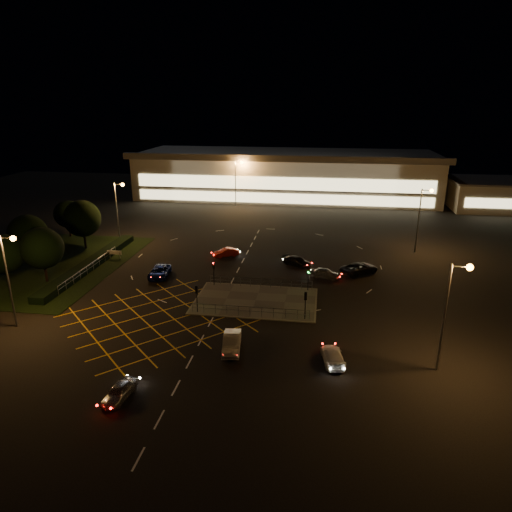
# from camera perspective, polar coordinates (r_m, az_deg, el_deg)

# --- Properties ---
(ground) EXTENTS (180.00, 180.00, 0.00)m
(ground) POSITION_cam_1_polar(r_m,az_deg,el_deg) (56.46, -1.76, -4.71)
(ground) COLOR black
(ground) RESTS_ON ground
(pedestrian_island) EXTENTS (14.00, 9.00, 0.12)m
(pedestrian_island) POSITION_cam_1_polar(r_m,az_deg,el_deg) (54.33, -0.05, -5.61)
(pedestrian_island) COLOR #4C4944
(pedestrian_island) RESTS_ON ground
(grass_verge) EXTENTS (18.00, 30.00, 0.08)m
(grass_verge) POSITION_cam_1_polar(r_m,az_deg,el_deg) (71.68, -23.46, -1.07)
(grass_verge) COLOR black
(grass_verge) RESTS_ON ground
(hedge) EXTENTS (2.00, 26.00, 1.00)m
(hedge) POSITION_cam_1_polar(r_m,az_deg,el_deg) (69.06, -19.98, -0.94)
(hedge) COLOR black
(hedge) RESTS_ON ground
(supermarket) EXTENTS (72.00, 26.50, 10.50)m
(supermarket) POSITION_cam_1_polar(r_m,az_deg,el_deg) (114.53, 3.77, 10.19)
(supermarket) COLOR beige
(supermarket) RESTS_ON ground
(retail_unit_a) EXTENTS (18.80, 14.80, 6.35)m
(retail_unit_a) POSITION_cam_1_polar(r_m,az_deg,el_deg) (112.76, 27.52, 6.88)
(retail_unit_a) COLOR beige
(retail_unit_a) RESTS_ON ground
(streetlight_sw) EXTENTS (1.78, 0.56, 10.03)m
(streetlight_sw) POSITION_cam_1_polar(r_m,az_deg,el_deg) (52.19, -28.41, -1.36)
(streetlight_sw) COLOR slate
(streetlight_sw) RESTS_ON ground
(streetlight_se) EXTENTS (1.78, 0.56, 10.03)m
(streetlight_se) POSITION_cam_1_polar(r_m,az_deg,el_deg) (41.73, 23.28, -5.35)
(streetlight_se) COLOR slate
(streetlight_se) RESTS_ON ground
(streetlight_nw) EXTENTS (1.78, 0.56, 10.03)m
(streetlight_nw) POSITION_cam_1_polar(r_m,az_deg,el_deg) (78.00, -16.78, 6.24)
(streetlight_nw) COLOR slate
(streetlight_nw) RESTS_ON ground
(streetlight_ne) EXTENTS (1.78, 0.56, 10.03)m
(streetlight_ne) POSITION_cam_1_polar(r_m,az_deg,el_deg) (74.23, 20.09, 5.27)
(streetlight_ne) COLOR slate
(streetlight_ne) RESTS_ON ground
(streetlight_far_left) EXTENTS (1.78, 0.56, 10.03)m
(streetlight_far_left) POSITION_cam_1_polar(r_m,az_deg,el_deg) (101.94, -2.35, 9.84)
(streetlight_far_left) COLOR slate
(streetlight_far_left) RESTS_ON ground
(streetlight_far_right) EXTENTS (1.78, 0.56, 10.03)m
(streetlight_far_right) POSITION_cam_1_polar(r_m,az_deg,el_deg) (104.31, 20.30, 8.91)
(streetlight_far_right) COLOR slate
(streetlight_far_right) RESTS_ON ground
(signal_sw) EXTENTS (0.28, 0.30, 3.15)m
(signal_sw) POSITION_cam_1_polar(r_m,az_deg,el_deg) (51.01, -7.42, -4.64)
(signal_sw) COLOR black
(signal_sw) RESTS_ON pedestrian_island
(signal_se) EXTENTS (0.28, 0.30, 3.15)m
(signal_se) POSITION_cam_1_polar(r_m,az_deg,el_deg) (49.26, 6.21, -5.47)
(signal_se) COLOR black
(signal_se) RESTS_ON pedestrian_island
(signal_nw) EXTENTS (0.28, 0.30, 3.15)m
(signal_nw) POSITION_cam_1_polar(r_m,az_deg,el_deg) (58.17, -5.32, -1.54)
(signal_nw) COLOR black
(signal_nw) RESTS_ON pedestrian_island
(signal_ne) EXTENTS (0.28, 0.30, 3.15)m
(signal_ne) POSITION_cam_1_polar(r_m,az_deg,el_deg) (56.63, 6.57, -2.16)
(signal_ne) COLOR black
(signal_ne) RESTS_ON pedestrian_island
(tree_a) EXTENTS (5.04, 5.04, 6.86)m
(tree_a) POSITION_cam_1_polar(r_m,az_deg,el_deg) (65.35, -29.01, 0.23)
(tree_a) COLOR black
(tree_a) RESTS_ON ground
(tree_b) EXTENTS (5.40, 5.40, 7.35)m
(tree_b) POSITION_cam_1_polar(r_m,az_deg,el_deg) (72.57, -26.63, 2.54)
(tree_b) COLOR black
(tree_b) RESTS_ON ground
(tree_c) EXTENTS (5.76, 5.76, 7.84)m
(tree_c) POSITION_cam_1_polar(r_m,az_deg,el_deg) (76.91, -20.90, 4.38)
(tree_c) COLOR black
(tree_c) RESTS_ON ground
(tree_d) EXTENTS (4.68, 4.68, 6.37)m
(tree_d) POSITION_cam_1_polar(r_m,az_deg,el_deg) (85.13, -22.46, 4.86)
(tree_d) COLOR black
(tree_d) RESTS_ON ground
(tree_e) EXTENTS (5.40, 5.40, 7.35)m
(tree_e) POSITION_cam_1_polar(r_m,az_deg,el_deg) (64.50, -25.18, 0.89)
(tree_e) COLOR black
(tree_e) RESTS_ON ground
(car_near_silver) EXTENTS (2.01, 3.90, 1.27)m
(car_near_silver) POSITION_cam_1_polar(r_m,az_deg,el_deg) (39.40, -16.70, -15.91)
(car_near_silver) COLOR #A6A9AD
(car_near_silver) RESTS_ON ground
(car_queue_white) EXTENTS (2.17, 4.74, 1.51)m
(car_queue_white) POSITION_cam_1_polar(r_m,az_deg,el_deg) (44.20, -3.05, -10.75)
(car_queue_white) COLOR beige
(car_queue_white) RESTS_ON ground
(car_left_blue) EXTENTS (2.91, 5.35, 1.42)m
(car_left_blue) POSITION_cam_1_polar(r_m,az_deg,el_deg) (62.76, -11.97, -1.94)
(car_left_blue) COLOR #0D174F
(car_left_blue) RESTS_ON ground
(car_far_dkgrey) EXTENTS (4.66, 3.78, 1.27)m
(car_far_dkgrey) POSITION_cam_1_polar(r_m,az_deg,el_deg) (65.87, 5.20, -0.66)
(car_far_dkgrey) COLOR black
(car_far_dkgrey) RESTS_ON ground
(car_right_silver) EXTENTS (4.26, 2.49, 1.36)m
(car_right_silver) POSITION_cam_1_polar(r_m,az_deg,el_deg) (61.66, 8.63, -2.15)
(car_right_silver) COLOR #A5A7AC
(car_right_silver) RESTS_ON ground
(car_circ_red) EXTENTS (3.96, 3.13, 1.26)m
(car_circ_red) POSITION_cam_1_polar(r_m,az_deg,el_deg) (69.54, -3.80, 0.45)
(car_circ_red) COLOR #97180B
(car_circ_red) RESTS_ON ground
(car_east_grey) EXTENTS (5.87, 5.40, 1.53)m
(car_east_grey) POSITION_cam_1_polar(r_m,az_deg,el_deg) (64.11, 12.80, -1.50)
(car_east_grey) COLOR black
(car_east_grey) RESTS_ON ground
(car_approach_white) EXTENTS (2.49, 4.59, 1.26)m
(car_approach_white) POSITION_cam_1_polar(r_m,az_deg,el_deg) (42.88, 9.58, -12.22)
(car_approach_white) COLOR silver
(car_approach_white) RESTS_ON ground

